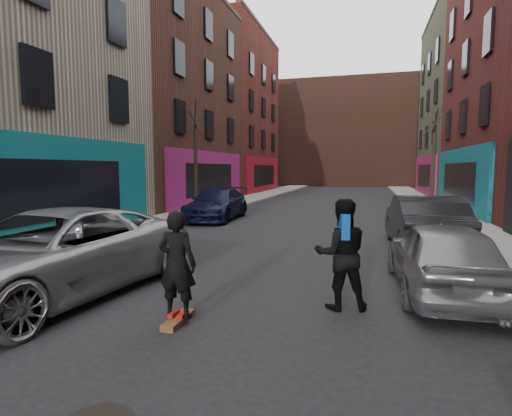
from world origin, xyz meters
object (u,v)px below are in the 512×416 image
Objects in this scene: tree_right_far at (434,149)px; parked_right_far at (442,257)px; skateboarder at (177,264)px; parked_left_far at (52,254)px; skateboard at (178,320)px; pedestrian at (341,254)px; parked_left_end at (217,204)px; tree_left_far at (196,150)px; parked_right_end at (423,222)px.

tree_right_far is 17.52m from parked_right_far.
parked_left_far is at bearing -11.70° from skateboarder.
parked_left_far is at bearing -115.95° from tree_right_far.
skateboarder is at bearing -5.07° from parked_left_far.
skateboarder is at bearing 0.00° from skateboard.
pedestrian is (5.29, 0.81, 0.14)m from parked_left_far.
parked_right_far is 2.23× the size of pedestrian.
parked_left_end is at bearing -50.69° from parked_right_far.
pedestrian is at bearing -150.93° from skateboarder.
parked_left_end is (-10.55, -7.79, -2.79)m from tree_right_far.
tree_right_far is 1.34× the size of parked_left_end.
tree_left_far is 3.40× the size of pedestrian.
tree_right_far is (12.40, 6.00, 0.15)m from tree_left_far.
tree_left_far is at bearing -49.92° from parked_right_far.
skateboard is (-6.52, -19.88, -3.48)m from tree_right_far.
parked_right_end reaches higher than parked_right_far.
tree_right_far reaches higher than pedestrian.
parked_left_end is at bearing -73.47° from pedestrian.
parked_left_far is 3.11× the size of pedestrian.
pedestrian is at bearing 14.74° from parked_left_far.
skateboarder is 2.78m from pedestrian.
parked_left_end is (1.85, -1.79, -2.64)m from tree_left_far.
tree_left_far is 0.96× the size of tree_right_far.
parked_right_end is at bearing -123.88° from pedestrian.
tree_right_far reaches higher than parked_left_end.
pedestrian reaches higher than parked_right_far.
skateboard is at bearing -108.16° from tree_right_far.
skateboarder is (5.88, -13.88, -2.44)m from tree_left_far.
pedestrian reaches higher than parked_left_end.
parked_right_end is 6.19× the size of skateboard.
parked_right_end is 8.41m from skateboarder.
tree_left_far reaches higher than pedestrian.
parked_left_far is at bearing -5.80° from pedestrian.
parked_right_end is 2.93× the size of skateboarder.
tree_right_far is 21.08m from skateboarder.
parked_right_end is at bearing -99.26° from tree_right_far.
tree_left_far reaches higher than parked_right_end.
pedestrian is (-1.83, -1.36, 0.24)m from parked_right_far.
parked_right_far is (8.26, -9.35, -0.01)m from parked_left_end.
skateboard is at bearing 15.17° from pedestrian.
parked_left_end is 12.76m from skateboard.
parked_right_far reaches higher than skateboard.
parked_left_end is (-1.15, 11.52, -0.09)m from parked_left_far.
parked_left_end is 2.66× the size of pedestrian.
parked_right_end is 6.11m from pedestrian.
tree_left_far is 15.20m from pedestrian.
skateboarder reaches higher than parked_right_end.
parked_right_end is 8.44m from skateboard.
tree_right_far reaches higher than tree_left_far.
tree_left_far is at bearing 132.97° from parked_left_end.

